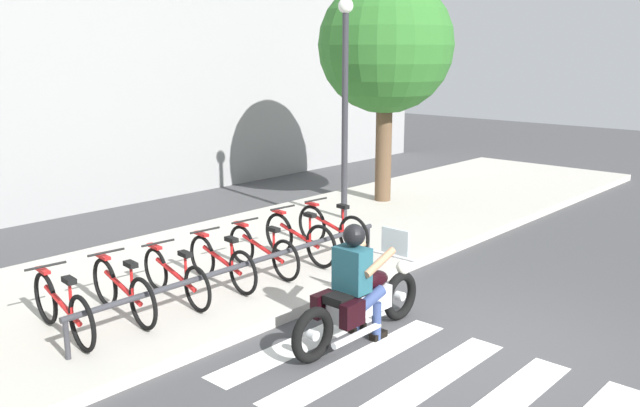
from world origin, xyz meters
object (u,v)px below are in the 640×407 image
(bicycle_3, at_px, (222,262))
(tree_near_rack, at_px, (386,47))
(bicycle_6, at_px, (332,229))
(bicycle_4, at_px, (263,250))
(bicycle_2, at_px, (175,276))
(motorcycle, at_px, (361,303))
(bicycle_0, at_px, (63,308))
(rider, at_px, (357,274))
(bicycle_1, at_px, (123,290))
(bike_rack, at_px, (248,265))
(bicycle_5, at_px, (299,238))
(street_lamp, at_px, (345,91))

(bicycle_3, bearing_deg, tree_near_rack, 15.76)
(bicycle_3, xyz_separation_m, bicycle_6, (2.31, -0.00, 0.02))
(bicycle_4, relative_size, tree_near_rack, 0.34)
(bicycle_2, bearing_deg, motorcycle, -67.67)
(bicycle_0, bearing_deg, bicycle_2, 0.04)
(rider, height_order, bicycle_4, rider)
(bicycle_1, xyz_separation_m, bike_rack, (1.54, -0.55, 0.07))
(bicycle_2, bearing_deg, bicycle_3, -0.05)
(bicycle_5, distance_m, tree_near_rack, 5.49)
(motorcycle, xyz_separation_m, bicycle_2, (-0.95, 2.32, 0.03))
(bicycle_5, height_order, tree_near_rack, tree_near_rack)
(bicycle_6, distance_m, street_lamp, 3.03)
(bicycle_4, bearing_deg, bicycle_6, -0.05)
(motorcycle, relative_size, bike_rack, 0.43)
(tree_near_rack, bearing_deg, bicycle_2, -166.00)
(motorcycle, relative_size, bicycle_5, 1.36)
(bicycle_6, bearing_deg, bicycle_1, 179.99)
(bicycle_1, distance_m, bicycle_2, 0.77)
(bicycle_5, bearing_deg, bicycle_4, 179.89)
(bicycle_0, height_order, bicycle_6, bicycle_6)
(bicycle_2, distance_m, bicycle_4, 1.54)
(bicycle_2, height_order, bicycle_3, bicycle_3)
(bicycle_3, distance_m, bicycle_6, 2.31)
(motorcycle, xyz_separation_m, street_lamp, (3.93, 3.58, 2.14))
(rider, distance_m, bicycle_2, 2.50)
(bicycle_3, bearing_deg, bicycle_1, -179.98)
(bicycle_0, relative_size, street_lamp, 0.39)
(motorcycle, distance_m, street_lamp, 5.73)
(bicycle_0, height_order, bicycle_1, bicycle_0)
(bicycle_1, bearing_deg, rider, -54.58)
(rider, bearing_deg, bicycle_5, 58.13)
(bicycle_0, bearing_deg, bicycle_5, -0.01)
(bicycle_6, height_order, street_lamp, street_lamp)
(rider, distance_m, bike_rack, 1.78)
(street_lamp, bearing_deg, motorcycle, -137.66)
(bicycle_2, bearing_deg, bicycle_0, -179.96)
(rider, height_order, bicycle_5, rider)
(bicycle_4, distance_m, bicycle_6, 1.54)
(bicycle_0, relative_size, tree_near_rack, 0.34)
(motorcycle, xyz_separation_m, bicycle_5, (1.36, 2.32, 0.06))
(motorcycle, bearing_deg, street_lamp, 42.34)
(bicycle_3, xyz_separation_m, tree_near_rack, (5.89, 1.66, 2.94))
(motorcycle, distance_m, rider, 0.37)
(bicycle_1, relative_size, bicycle_5, 0.98)
(tree_near_rack, bearing_deg, street_lamp, -167.30)
(bicycle_4, xyz_separation_m, bicycle_5, (0.77, -0.00, 0.03))
(bicycle_1, distance_m, bicycle_4, 2.31)
(bicycle_3, bearing_deg, bike_rack, -90.04)
(motorcycle, height_order, bike_rack, motorcycle)
(bicycle_4, xyz_separation_m, tree_near_rack, (5.12, 1.66, 2.94))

